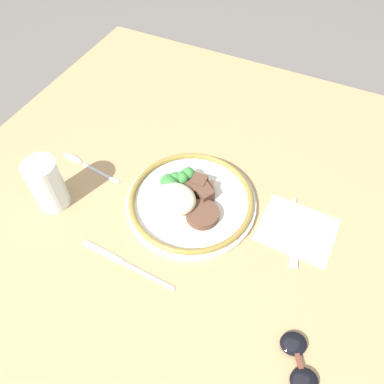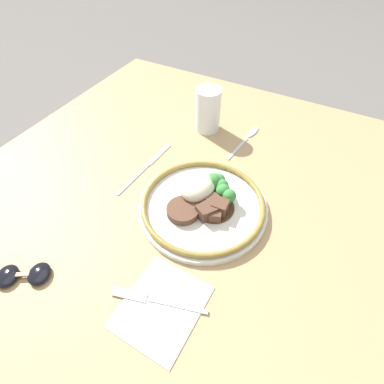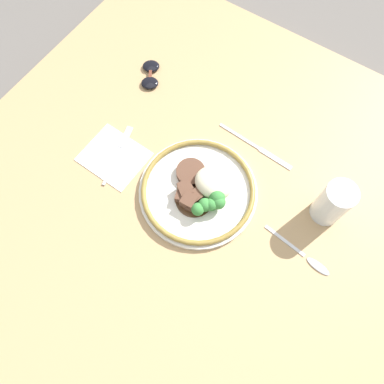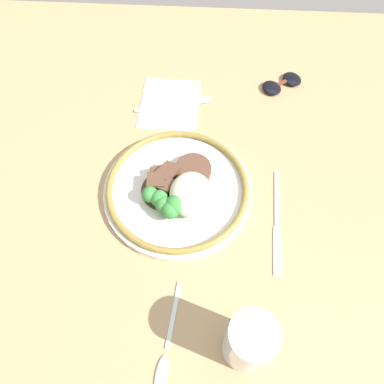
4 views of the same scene
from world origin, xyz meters
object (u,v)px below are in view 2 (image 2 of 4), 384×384
Objects in this scene: plate at (203,201)px; sunglasses at (23,275)px; spoon at (249,136)px; fork at (150,299)px; knife at (147,166)px; juice_glass at (208,113)px.

sunglasses is at bearing 144.81° from plate.
sunglasses is (-0.58, 0.21, 0.01)m from spoon.
knife is (0.28, 0.19, -0.00)m from fork.
plate is at bearing -173.35° from spoon.
fork is 0.98× the size of spoon.
plate is at bearing -103.02° from knife.
plate is at bearing -67.94° from sunglasses.
plate is 0.28m from spoon.
plate is 2.62× the size of sunglasses.
plate reaches higher than knife.
fork reaches higher than knife.
fork is (-0.23, -0.01, -0.01)m from plate.
plate is 2.33× the size of juice_glass.
plate is at bearing -155.60° from juice_glass.
sunglasses reaches higher than knife.
knife is 1.24× the size of spoon.
juice_glass is at bearing -90.13° from fork.
knife is at bearing -70.48° from fork.
sunglasses is (-0.30, 0.21, -0.01)m from plate.
sunglasses is at bearing 2.44° from fork.
fork is at bearing -172.05° from spoon.
knife is 1.98× the size of sunglasses.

